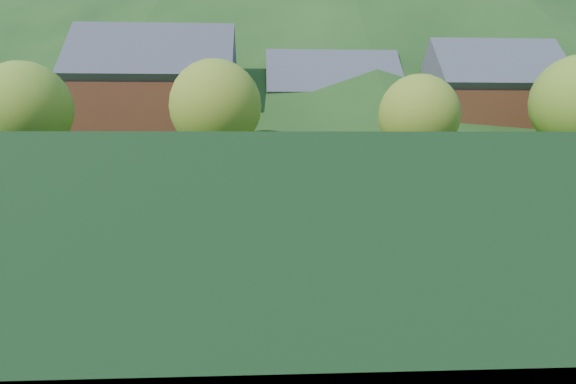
{
  "coord_description": "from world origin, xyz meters",
  "views": [
    {
      "loc": [
        -0.87,
        -16.08,
        2.97
      ],
      "look_at": [
        -0.02,
        0.0,
        1.27
      ],
      "focal_mm": 32.0,
      "sensor_mm": 36.0,
      "label": 1
    }
  ],
  "objects_px": {
    "coach": "(241,217)",
    "student_a": "(312,199)",
    "student_b": "(450,199)",
    "student_d": "(548,203)",
    "chalet_right": "(490,113)",
    "chalet_mid": "(331,117)",
    "chalet_left": "(157,108)",
    "tennis_net": "(289,216)",
    "student_c": "(480,204)"
  },
  "relations": [
    {
      "from": "coach",
      "to": "student_a",
      "type": "distance_m",
      "value": 4.66
    },
    {
      "from": "student_b",
      "to": "student_d",
      "type": "distance_m",
      "value": 3.36
    },
    {
      "from": "student_b",
      "to": "chalet_right",
      "type": "xyz_separation_m",
      "value": [
        14.06,
        28.08,
        4.48
      ]
    },
    {
      "from": "student_b",
      "to": "chalet_mid",
      "type": "distance_m",
      "value": 32.35
    },
    {
      "from": "student_b",
      "to": "chalet_left",
      "type": "bearing_deg",
      "value": -48.4
    },
    {
      "from": "coach",
      "to": "student_b",
      "type": "xyz_separation_m",
      "value": [
        7.37,
        4.04,
        -0.05
      ]
    },
    {
      "from": "coach",
      "to": "student_d",
      "type": "relative_size",
      "value": 1.18
    },
    {
      "from": "student_b",
      "to": "tennis_net",
      "type": "bearing_deg",
      "value": 29.95
    },
    {
      "from": "student_c",
      "to": "student_a",
      "type": "bearing_deg",
      "value": -0.41
    },
    {
      "from": "student_c",
      "to": "chalet_right",
      "type": "height_order",
      "value": "chalet_right"
    },
    {
      "from": "student_c",
      "to": "chalet_right",
      "type": "xyz_separation_m",
      "value": [
        13.28,
        28.82,
        4.57
      ]
    },
    {
      "from": "coach",
      "to": "chalet_left",
      "type": "distance_m",
      "value": 33.59
    },
    {
      "from": "student_d",
      "to": "chalet_left",
      "type": "height_order",
      "value": "chalet_left"
    },
    {
      "from": "chalet_mid",
      "to": "chalet_left",
      "type": "bearing_deg",
      "value": -165.96
    },
    {
      "from": "student_d",
      "to": "student_a",
      "type": "bearing_deg",
      "value": -26.64
    },
    {
      "from": "student_a",
      "to": "student_d",
      "type": "xyz_separation_m",
      "value": [
        8.32,
        -0.51,
        -0.11
      ]
    },
    {
      "from": "chalet_left",
      "to": "student_c",
      "type": "bearing_deg",
      "value": -59.88
    },
    {
      "from": "student_b",
      "to": "chalet_mid",
      "type": "height_order",
      "value": "chalet_mid"
    },
    {
      "from": "student_d",
      "to": "tennis_net",
      "type": "xyz_separation_m",
      "value": [
        -9.26,
        -1.38,
        -0.18
      ]
    },
    {
      "from": "student_b",
      "to": "student_c",
      "type": "xyz_separation_m",
      "value": [
        0.78,
        -0.74,
        -0.09
      ]
    },
    {
      "from": "student_a",
      "to": "student_b",
      "type": "relative_size",
      "value": 1.05
    },
    {
      "from": "tennis_net",
      "to": "chalet_left",
      "type": "relative_size",
      "value": 0.87
    },
    {
      "from": "tennis_net",
      "to": "chalet_left",
      "type": "distance_m",
      "value": 32.04
    },
    {
      "from": "student_b",
      "to": "chalet_left",
      "type": "xyz_separation_m",
      "value": [
        -15.94,
        28.08,
        4.87
      ]
    },
    {
      "from": "student_b",
      "to": "student_c",
      "type": "bearing_deg",
      "value": 148.41
    },
    {
      "from": "student_d",
      "to": "chalet_mid",
      "type": "distance_m",
      "value": 33.06
    },
    {
      "from": "student_d",
      "to": "chalet_left",
      "type": "relative_size",
      "value": 0.1
    },
    {
      "from": "student_a",
      "to": "student_c",
      "type": "distance_m",
      "value": 5.83
    },
    {
      "from": "chalet_left",
      "to": "chalet_right",
      "type": "xyz_separation_m",
      "value": [
        30.0,
        0.0,
        -0.39
      ]
    },
    {
      "from": "student_c",
      "to": "chalet_left",
      "type": "bearing_deg",
      "value": -53.25
    },
    {
      "from": "tennis_net",
      "to": "student_c",
      "type": "bearing_deg",
      "value": 9.94
    },
    {
      "from": "student_c",
      "to": "chalet_mid",
      "type": "xyz_separation_m",
      "value": [
        -0.72,
        32.82,
        4.3
      ]
    },
    {
      "from": "student_a",
      "to": "chalet_mid",
      "type": "height_order",
      "value": "chalet_mid"
    },
    {
      "from": "student_a",
      "to": "student_d",
      "type": "relative_size",
      "value": 1.16
    },
    {
      "from": "chalet_right",
      "to": "student_c",
      "type": "bearing_deg",
      "value": -114.73
    },
    {
      "from": "chalet_right",
      "to": "student_b",
      "type": "bearing_deg",
      "value": -116.6
    },
    {
      "from": "student_d",
      "to": "chalet_mid",
      "type": "relative_size",
      "value": 0.11
    },
    {
      "from": "coach",
      "to": "chalet_mid",
      "type": "relative_size",
      "value": 0.13
    },
    {
      "from": "student_d",
      "to": "chalet_right",
      "type": "bearing_deg",
      "value": -133.7
    },
    {
      "from": "coach",
      "to": "chalet_left",
      "type": "bearing_deg",
      "value": 116.44
    },
    {
      "from": "student_a",
      "to": "chalet_right",
      "type": "xyz_separation_m",
      "value": [
        19.06,
        28.11,
        4.45
      ]
    },
    {
      "from": "coach",
      "to": "student_a",
      "type": "height_order",
      "value": "coach"
    },
    {
      "from": "student_a",
      "to": "chalet_mid",
      "type": "bearing_deg",
      "value": -93.71
    },
    {
      "from": "tennis_net",
      "to": "chalet_right",
      "type": "xyz_separation_m",
      "value": [
        20.0,
        30.0,
        4.74
      ]
    },
    {
      "from": "student_c",
      "to": "tennis_net",
      "type": "bearing_deg",
      "value": 16.57
    },
    {
      "from": "tennis_net",
      "to": "chalet_mid",
      "type": "xyz_separation_m",
      "value": [
        6.0,
        34.0,
        4.47
      ]
    },
    {
      "from": "coach",
      "to": "chalet_mid",
      "type": "xyz_separation_m",
      "value": [
        7.43,
        36.12,
        4.17
      ]
    },
    {
      "from": "student_a",
      "to": "student_d",
      "type": "distance_m",
      "value": 8.34
    },
    {
      "from": "student_d",
      "to": "tennis_net",
      "type": "height_order",
      "value": "student_d"
    },
    {
      "from": "chalet_mid",
      "to": "coach",
      "type": "bearing_deg",
      "value": -101.62
    }
  ]
}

